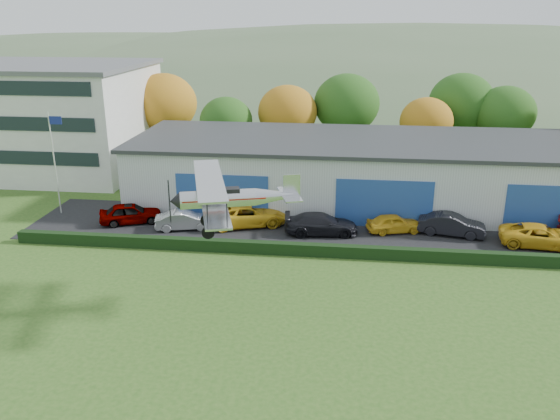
# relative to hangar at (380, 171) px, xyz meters

# --- Properties ---
(apron) EXTENTS (48.00, 9.00, 0.05)m
(apron) POSITION_rel_hangar_xyz_m (-2.00, -6.98, -2.63)
(apron) COLOR black
(apron) RESTS_ON ground
(hedge) EXTENTS (46.00, 0.60, 0.80)m
(hedge) POSITION_rel_hangar_xyz_m (-2.00, -11.78, -2.26)
(hedge) COLOR black
(hedge) RESTS_ON ground
(hangar) EXTENTS (40.60, 12.60, 5.30)m
(hangar) POSITION_rel_hangar_xyz_m (0.00, 0.00, 0.00)
(hangar) COLOR #B2B7BC
(hangar) RESTS_ON ground
(office_block) EXTENTS (20.60, 15.60, 10.40)m
(office_block) POSITION_rel_hangar_xyz_m (-33.00, 7.02, 2.56)
(office_block) COLOR silver
(office_block) RESTS_ON ground
(flagpole) EXTENTS (1.05, 0.10, 8.00)m
(flagpole) POSITION_rel_hangar_xyz_m (-24.88, -5.98, 2.13)
(flagpole) COLOR silver
(flagpole) RESTS_ON ground
(tree_belt) EXTENTS (75.70, 13.22, 10.12)m
(tree_belt) POSITION_rel_hangar_xyz_m (-4.15, 12.64, 2.95)
(tree_belt) COLOR #3D2614
(tree_belt) RESTS_ON ground
(distant_hills) EXTENTS (430.00, 196.00, 56.00)m
(distant_hills) POSITION_rel_hangar_xyz_m (-9.38, 112.02, -15.70)
(distant_hills) COLOR #4C6642
(distant_hills) RESTS_ON ground
(car_0) EXTENTS (4.87, 3.33, 1.54)m
(car_0) POSITION_rel_hangar_xyz_m (-18.69, -7.47, -1.84)
(car_0) COLOR gray
(car_0) RESTS_ON apron
(car_1) EXTENTS (4.37, 2.43, 1.37)m
(car_1) POSITION_rel_hangar_xyz_m (-14.37, -8.21, -1.92)
(car_1) COLOR silver
(car_1) RESTS_ON apron
(car_2) EXTENTS (6.28, 4.30, 1.59)m
(car_2) POSITION_rel_hangar_xyz_m (-9.89, -6.87, -1.81)
(car_2) COLOR gold
(car_2) RESTS_ON apron
(car_3) EXTENTS (5.35, 2.62, 1.50)m
(car_3) POSITION_rel_hangar_xyz_m (-4.43, -7.98, -1.86)
(car_3) COLOR black
(car_3) RESTS_ON apron
(car_4) EXTENTS (4.19, 2.51, 1.33)m
(car_4) POSITION_rel_hangar_xyz_m (0.75, -7.02, -1.94)
(car_4) COLOR gold
(car_4) RESTS_ON apron
(car_5) EXTENTS (4.85, 2.50, 1.52)m
(car_5) POSITION_rel_hangar_xyz_m (4.75, -7.09, -1.85)
(car_5) COLOR black
(car_5) RESTS_ON apron
(car_6) EXTENTS (5.52, 3.00, 1.47)m
(car_6) POSITION_rel_hangar_xyz_m (10.35, -8.49, -1.87)
(car_6) COLOR gold
(car_6) RESTS_ON apron
(biplane) EXTENTS (6.82, 7.72, 2.89)m
(biplane) POSITION_rel_hangar_xyz_m (-8.72, -18.59, 3.42)
(biplane) COLOR silver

